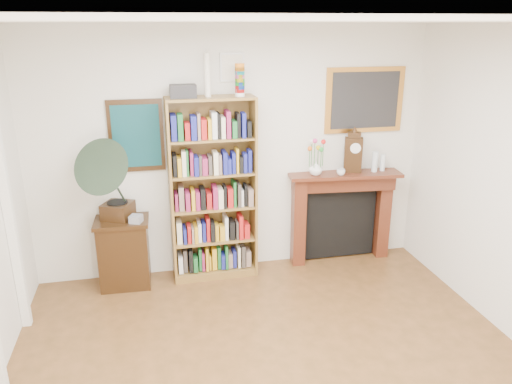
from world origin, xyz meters
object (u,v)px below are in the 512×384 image
(bookshelf, at_px, (213,180))
(side_cabinet, at_px, (124,253))
(mantel_clock, at_px, (353,153))
(bottle_right, at_px, (383,163))
(teacup, at_px, (341,172))
(cd_stack, at_px, (136,219))
(fireplace, at_px, (341,208))
(gramophone, at_px, (113,175))
(flower_vase, at_px, (316,168))
(bottle_left, at_px, (375,162))

(bookshelf, height_order, side_cabinet, bookshelf)
(mantel_clock, xyz_separation_m, bottle_right, (0.37, -0.03, -0.13))
(bookshelf, height_order, teacup, bookshelf)
(bookshelf, xyz_separation_m, teacup, (1.49, -0.04, 0.01))
(cd_stack, height_order, mantel_clock, mantel_clock)
(cd_stack, height_order, teacup, teacup)
(fireplace, height_order, cd_stack, fireplace)
(gramophone, distance_m, cd_stack, 0.53)
(fireplace, xyz_separation_m, cd_stack, (-2.42, -0.24, 0.16))
(cd_stack, bearing_deg, flower_vase, 5.10)
(cd_stack, relative_size, flower_vase, 0.75)
(mantel_clock, distance_m, bottle_left, 0.29)
(flower_vase, height_order, bottle_left, bottle_left)
(cd_stack, distance_m, teacup, 2.36)
(side_cabinet, bearing_deg, bookshelf, 4.33)
(side_cabinet, bearing_deg, bottle_right, 3.53)
(fireplace, distance_m, bottle_right, 0.74)
(mantel_clock, xyz_separation_m, teacup, (-0.18, -0.11, -0.19))
(fireplace, relative_size, cd_stack, 11.30)
(flower_vase, bearing_deg, teacup, -15.32)
(side_cabinet, distance_m, bottle_right, 3.16)
(fireplace, relative_size, bottle_left, 5.65)
(teacup, xyz_separation_m, bottle_left, (0.45, 0.07, 0.08))
(bookshelf, distance_m, gramophone, 1.06)
(cd_stack, xyz_separation_m, bottle_left, (2.78, 0.17, 0.42))
(bookshelf, relative_size, bottle_right, 11.89)
(fireplace, bearing_deg, flower_vase, -165.97)
(bottle_right, bearing_deg, bookshelf, -179.01)
(fireplace, relative_size, gramophone, 1.43)
(bottle_right, bearing_deg, flower_vase, -179.97)
(gramophone, bearing_deg, cd_stack, 23.83)
(side_cabinet, height_order, flower_vase, flower_vase)
(side_cabinet, xyz_separation_m, bottle_right, (3.05, 0.07, 0.83))
(bookshelf, xyz_separation_m, fireplace, (1.57, 0.09, -0.50))
(bottle_left, bearing_deg, cd_stack, -176.47)
(flower_vase, bearing_deg, fireplace, 8.86)
(fireplace, relative_size, mantel_clock, 2.83)
(side_cabinet, distance_m, cd_stack, 0.47)
(bookshelf, xyz_separation_m, bottle_left, (1.93, 0.02, 0.09))
(fireplace, bearing_deg, bookshelf, -171.49)
(flower_vase, bearing_deg, bookshelf, -178.35)
(gramophone, height_order, bottle_right, gramophone)
(gramophone, xyz_separation_m, teacup, (2.52, 0.10, -0.15))
(gramophone, xyz_separation_m, bottle_right, (3.08, 0.18, -0.09))
(side_cabinet, xyz_separation_m, mantel_clock, (2.68, 0.10, 0.96))
(side_cabinet, bearing_deg, cd_stack, -32.47)
(bottle_right, bearing_deg, cd_stack, -176.36)
(teacup, height_order, bottle_left, bottle_left)
(cd_stack, height_order, flower_vase, flower_vase)
(bottle_left, bearing_deg, fireplace, 169.33)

